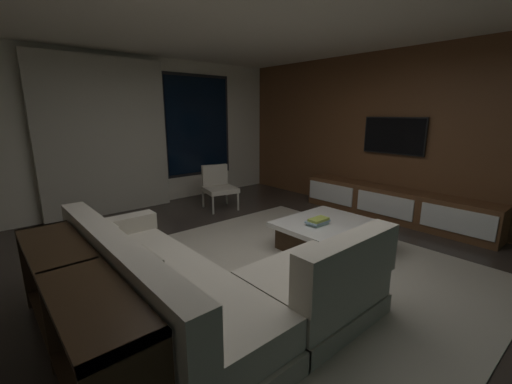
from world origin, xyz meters
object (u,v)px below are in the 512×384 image
object	(u,v)px
mounted_tv	(394,136)
sectional_couch	(202,287)
coffee_table	(331,236)
media_console	(393,205)
accent_chair_near_window	(218,185)
console_table_behind_couch	(76,308)
book_stack_on_coffee_table	(318,221)

from	to	relation	value
mounted_tv	sectional_couch	bearing A→B (deg)	-173.78
coffee_table	media_console	world-z (taller)	media_console
accent_chair_near_window	console_table_behind_couch	size ratio (longest dim) A/B	0.37
book_stack_on_coffee_table	console_table_behind_couch	world-z (taller)	console_table_behind_couch
coffee_table	console_table_behind_couch	bearing A→B (deg)	-179.55
accent_chair_near_window	media_console	world-z (taller)	accent_chair_near_window
coffee_table	accent_chair_near_window	bearing A→B (deg)	89.16
media_console	console_table_behind_couch	xyz separation A→B (m)	(-4.68, -0.10, 0.16)
sectional_couch	coffee_table	size ratio (longest dim) A/B	2.16
coffee_table	accent_chair_near_window	size ratio (longest dim) A/B	1.49
accent_chair_near_window	media_console	xyz separation A→B (m)	(1.74, -2.47, -0.18)
media_console	console_table_behind_couch	bearing A→B (deg)	-178.73
book_stack_on_coffee_table	media_console	bearing A→B (deg)	-0.26
media_console	book_stack_on_coffee_table	bearing A→B (deg)	179.74
sectional_couch	accent_chair_near_window	xyz separation A→B (m)	(2.03, 2.70, 0.14)
sectional_couch	console_table_behind_couch	size ratio (longest dim) A/B	1.19
mounted_tv	console_table_behind_couch	size ratio (longest dim) A/B	0.49
sectional_couch	media_console	bearing A→B (deg)	3.54
sectional_couch	media_console	world-z (taller)	sectional_couch
coffee_table	media_console	xyz separation A→B (m)	(1.78, 0.08, 0.06)
accent_chair_near_window	console_table_behind_couch	world-z (taller)	accent_chair_near_window
book_stack_on_coffee_table	mounted_tv	world-z (taller)	mounted_tv
accent_chair_near_window	mounted_tv	bearing A→B (deg)	-49.80
coffee_table	accent_chair_near_window	world-z (taller)	accent_chair_near_window
console_table_behind_couch	mounted_tv	bearing A→B (deg)	3.55
book_stack_on_coffee_table	mounted_tv	bearing A→B (deg)	5.10
mounted_tv	console_table_behind_couch	xyz separation A→B (m)	(-4.87, -0.30, -0.93)
accent_chair_near_window	mounted_tv	world-z (taller)	mounted_tv
sectional_couch	book_stack_on_coffee_table	bearing A→B (deg)	7.51
coffee_table	sectional_couch	bearing A→B (deg)	-175.65
mounted_tv	book_stack_on_coffee_table	bearing A→B (deg)	-174.90
sectional_couch	console_table_behind_couch	world-z (taller)	sectional_couch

